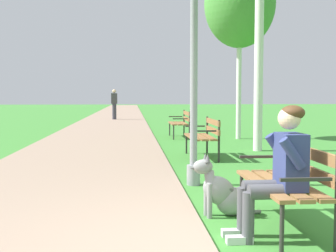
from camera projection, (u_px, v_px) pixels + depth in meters
paved_path at (116, 116)px, 27.36m from camera, size 3.37×60.00×0.04m
park_bench_near at (288, 178)px, 4.42m from camera, size 0.55×1.50×0.85m
park_bench_mid at (204, 134)px, 9.43m from camera, size 0.55×1.50×0.85m
park_bench_far at (181, 121)px, 13.92m from camera, size 0.55×1.50×0.85m
person_seated_on_near_bench at (279, 167)px, 4.07m from camera, size 0.74×0.49×1.25m
dog_grey at (223, 193)px, 4.88m from camera, size 0.83×0.32×0.71m
lamp_post_near at (194, 28)px, 6.42m from camera, size 0.24×0.24×4.49m
birch_tree_fourth at (240, 4)px, 13.26m from camera, size 2.14×2.13×5.42m
pedestrian_distant at (114, 104)px, 23.57m from camera, size 0.32×0.22×1.65m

